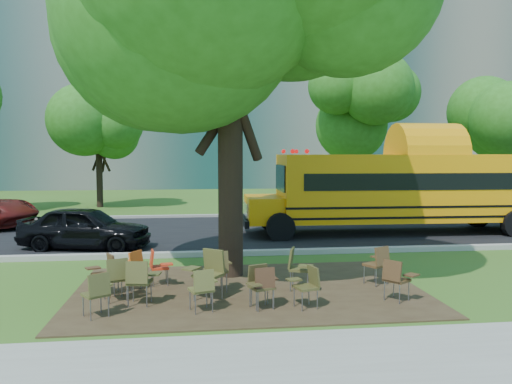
{
  "coord_description": "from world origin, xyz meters",
  "views": [
    {
      "loc": [
        -0.05,
        -10.45,
        2.82
      ],
      "look_at": [
        1.72,
        4.29,
        1.64
      ],
      "focal_mm": 35.0,
      "sensor_mm": 36.0,
      "label": 1
    }
  ],
  "objects": [
    {
      "name": "black_car",
      "position": [
        -3.27,
        4.42,
        0.64
      ],
      "size": [
        3.98,
        2.3,
        1.27
      ],
      "primitive_type": "imported",
      "rotation": [
        0.0,
        0.0,
        1.34
      ],
      "color": "black",
      "rests_on": "ground"
    },
    {
      "name": "chair_5",
      "position": [
        1.06,
        -1.73,
        0.5
      ],
      "size": [
        0.55,
        0.62,
        0.8
      ],
      "rotation": [
        0.0,
        0.0,
        3.5
      ],
      "color": "#433A1D",
      "rests_on": "ground"
    },
    {
      "name": "chair_9",
      "position": [
        -1.85,
        -0.5,
        0.51
      ],
      "size": [
        0.66,
        0.56,
        0.82
      ],
      "rotation": [
        0.0,
        0.0,
        2.05
      ],
      "color": "#492C1A",
      "rests_on": "ground"
    },
    {
      "name": "building_main",
      "position": [
        -8.0,
        36.0,
        11.0
      ],
      "size": [
        38.0,
        16.0,
        22.0
      ],
      "primitive_type": "cube",
      "color": "slate",
      "rests_on": "ground"
    },
    {
      "name": "main_tree",
      "position": [
        0.72,
        0.76,
        6.03
      ],
      "size": [
        7.2,
        7.2,
        9.65
      ],
      "color": "black",
      "rests_on": "ground"
    },
    {
      "name": "chair_1",
      "position": [
        -1.08,
        -1.33,
        0.54
      ],
      "size": [
        0.63,
        0.51,
        0.87
      ],
      "rotation": [
        0.0,
        0.0,
        -0.15
      ],
      "color": "#43411D",
      "rests_on": "ground"
    },
    {
      "name": "kerb_far",
      "position": [
        0.0,
        11.1,
        0.07
      ],
      "size": [
        80.0,
        0.25,
        0.14
      ],
      "primitive_type": "cube",
      "color": "gray",
      "rests_on": "ground"
    },
    {
      "name": "dirt_patch",
      "position": [
        1.0,
        -0.5,
        0.01
      ],
      "size": [
        7.0,
        4.5,
        0.03
      ],
      "primitive_type": "cube",
      "color": "#382819",
      "rests_on": "ground"
    },
    {
      "name": "school_bus",
      "position": [
        7.72,
        6.0,
        1.59
      ],
      "size": [
        11.3,
        2.73,
        2.75
      ],
      "rotation": [
        0.0,
        0.0,
        -0.02
      ],
      "color": "orange",
      "rests_on": "ground"
    },
    {
      "name": "building_right",
      "position": [
        24.0,
        38.0,
        12.5
      ],
      "size": [
        30.0,
        16.0,
        25.0
      ],
      "primitive_type": "cube",
      "color": "slate",
      "rests_on": "ground"
    },
    {
      "name": "chair_12",
      "position": [
        1.97,
        -0.65,
        0.55
      ],
      "size": [
        0.55,
        0.7,
        0.88
      ],
      "rotation": [
        0.0,
        0.0,
        4.38
      ],
      "color": "#46441E",
      "rests_on": "ground"
    },
    {
      "name": "asphalt_road",
      "position": [
        0.0,
        7.0,
        0.02
      ],
      "size": [
        80.0,
        8.0,
        0.04
      ],
      "primitive_type": "cube",
      "color": "black",
      "rests_on": "ground"
    },
    {
      "name": "chair_4",
      "position": [
        1.14,
        -1.76,
        0.49
      ],
      "size": [
        0.53,
        0.54,
        0.79
      ],
      "rotation": [
        0.0,
        0.0,
        0.18
      ],
      "color": "#3F2516",
      "rests_on": "ground"
    },
    {
      "name": "chair_10",
      "position": [
        -0.88,
        0.05,
        0.48
      ],
      "size": [
        0.53,
        0.52,
        0.78
      ],
      "rotation": [
        0.0,
        0.0,
        -1.4
      ],
      "color": "red",
      "rests_on": "ground"
    },
    {
      "name": "chair_7",
      "position": [
        3.66,
        -1.66,
        0.51
      ],
      "size": [
        0.69,
        0.55,
        0.82
      ],
      "rotation": [
        0.0,
        0.0,
        -0.94
      ],
      "color": "#462E19",
      "rests_on": "ground"
    },
    {
      "name": "chair_13",
      "position": [
        3.76,
        -0.45,
        0.53
      ],
      "size": [
        0.58,
        0.69,
        0.86
      ],
      "rotation": [
        0.0,
        0.0,
        0.48
      ],
      "color": "#51361D",
      "rests_on": "ground"
    },
    {
      "name": "chair_11",
      "position": [
        0.36,
        -0.63,
        0.54
      ],
      "size": [
        0.6,
        0.64,
        0.88
      ],
      "rotation": [
        0.0,
        0.0,
        0.28
      ],
      "color": "#4D4221",
      "rests_on": "ground"
    },
    {
      "name": "chair_14",
      "position": [
        0.05,
        -1.83,
        0.49
      ],
      "size": [
        0.55,
        0.6,
        0.8
      ],
      "rotation": [
        0.0,
        0.0,
        6.6
      ],
      "color": "brown",
      "rests_on": "ground"
    },
    {
      "name": "kerb_near",
      "position": [
        0.0,
        3.0,
        0.07
      ],
      "size": [
        80.0,
        0.25,
        0.14
      ],
      "primitive_type": "cube",
      "color": "gray",
      "rests_on": "ground"
    },
    {
      "name": "bg_tree_2",
      "position": [
        -5.0,
        16.0,
        4.21
      ],
      "size": [
        4.8,
        4.8,
        6.62
      ],
      "color": "black",
      "rests_on": "ground"
    },
    {
      "name": "bg_tree_3",
      "position": [
        8.0,
        14.0,
        5.03
      ],
      "size": [
        5.6,
        5.6,
        7.84
      ],
      "color": "black",
      "rests_on": "ground"
    },
    {
      "name": "chair_3",
      "position": [
        0.17,
        -1.07,
        0.6
      ],
      "size": [
        0.83,
        0.65,
        0.97
      ],
      "rotation": [
        0.0,
        0.0,
        2.53
      ],
      "color": "#4B4820",
      "rests_on": "ground"
    },
    {
      "name": "chair_2",
      "position": [
        -1.54,
        -0.99,
        0.53
      ],
      "size": [
        0.58,
        0.68,
        0.86
      ],
      "rotation": [
        0.0,
        0.0,
        0.42
      ],
      "color": "#504C22",
      "rests_on": "ground"
    },
    {
      "name": "chair_0",
      "position": [
        -1.72,
        -1.91,
        0.5
      ],
      "size": [
        0.53,
        0.67,
        0.8
      ],
      "rotation": [
        0.0,
        0.0,
        0.59
      ],
      "color": "#46431E",
      "rests_on": "ground"
    },
    {
      "name": "chair_8",
      "position": [
        -1.36,
        -0.23,
        0.52
      ],
      "size": [
        0.56,
        0.71,
        0.84
      ],
      "rotation": [
        0.0,
        0.0,
        1.02
      ],
      "color": "#D75617",
      "rests_on": "ground"
    },
    {
      "name": "chair_6",
      "position": [
        1.92,
        -1.8,
        0.48
      ],
      "size": [
        0.57,
        0.53,
        0.78
      ],
      "rotation": [
        0.0,
        0.0,
        1.85
      ],
      "color": "#443F1D",
      "rests_on": "ground"
    },
    {
      "name": "ground",
      "position": [
        0.0,
        0.0,
        0.0
      ],
      "size": [
        160.0,
        160.0,
        0.0
      ],
      "primitive_type": "plane",
      "color": "#345119",
      "rests_on": "ground"
    }
  ]
}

